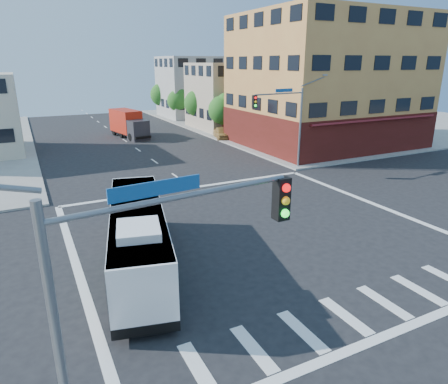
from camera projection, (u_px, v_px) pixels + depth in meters
name	position (u px, v px, depth m)	size (l,w,h in m)	color
ground	(257.00, 233.00, 22.16)	(120.00, 120.00, 0.00)	black
sidewalk_ne	(328.00, 119.00, 66.83)	(50.00, 50.00, 0.15)	gray
corner_building_ne	(326.00, 92.00, 44.58)	(18.10, 15.44, 14.00)	#C99048
building_east_near	(236.00, 96.00, 56.89)	(12.06, 10.06, 9.00)	tan
building_east_far	(198.00, 87.00, 68.63)	(12.06, 10.06, 10.00)	#A3A39E
signal_mast_ne	(286.00, 113.00, 33.52)	(7.91, 1.13, 8.07)	slate
signal_mast_sw	(148.00, 283.00, 7.71)	(7.91, 1.01, 8.07)	slate
street_tree_a	(224.00, 108.00, 49.86)	(3.60, 3.60, 5.53)	#3D2616
street_tree_b	(198.00, 102.00, 56.61)	(3.80, 3.80, 5.79)	#3D2616
street_tree_c	(179.00, 99.00, 63.49)	(3.40, 3.40, 5.29)	#3D2616
street_tree_d	(162.00, 93.00, 70.16)	(4.00, 4.00, 6.03)	#3D2616
transit_bus	(138.00, 237.00, 17.96)	(4.67, 11.00, 3.19)	black
box_truck	(129.00, 124.00, 50.13)	(3.46, 7.71, 3.35)	#2A292E
parked_car	(222.00, 133.00, 49.46)	(1.69, 4.19, 1.43)	#B48842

